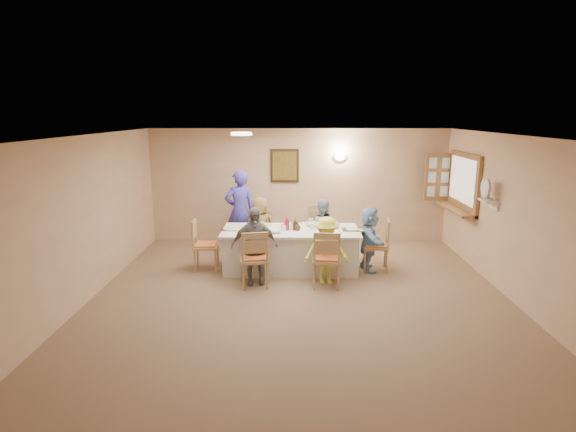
{
  "coord_description": "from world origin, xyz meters",
  "views": [
    {
      "loc": [
        -0.1,
        -6.29,
        2.82
      ],
      "look_at": [
        -0.2,
        1.4,
        1.05
      ],
      "focal_mm": 28.0,
      "sensor_mm": 36.0,
      "label": 1
    }
  ],
  "objects_px": {
    "diner_front_left": "(254,246)",
    "dining_table": "(291,250)",
    "chair_left_end": "(206,245)",
    "chair_back_left": "(261,234)",
    "diner_back_left": "(260,228)",
    "diner_back_right": "(321,229)",
    "desk_fan": "(487,192)",
    "chair_back_right": "(321,232)",
    "chair_front_left": "(254,258)",
    "serving_hatch": "(464,182)",
    "chair_right_end": "(376,245)",
    "diner_front_right": "(326,251)",
    "diner_right_end": "(369,239)",
    "caregiver": "(240,211)",
    "chair_front_right": "(327,258)",
    "condiment_ketchup": "(287,223)"
  },
  "relations": [
    {
      "from": "serving_hatch",
      "to": "chair_front_left",
      "type": "bearing_deg",
      "value": -157.51
    },
    {
      "from": "serving_hatch",
      "to": "chair_left_end",
      "type": "height_order",
      "value": "serving_hatch"
    },
    {
      "from": "serving_hatch",
      "to": "diner_right_end",
      "type": "distance_m",
      "value": 2.31
    },
    {
      "from": "dining_table",
      "to": "chair_left_end",
      "type": "relative_size",
      "value": 2.62
    },
    {
      "from": "serving_hatch",
      "to": "chair_left_end",
      "type": "xyz_separation_m",
      "value": [
        -4.92,
        -0.84,
        -1.03
      ]
    },
    {
      "from": "diner_front_left",
      "to": "chair_front_right",
      "type": "bearing_deg",
      "value": -15.18
    },
    {
      "from": "diner_front_left",
      "to": "caregiver",
      "type": "bearing_deg",
      "value": 94.35
    },
    {
      "from": "diner_back_right",
      "to": "condiment_ketchup",
      "type": "height_order",
      "value": "diner_back_right"
    },
    {
      "from": "desk_fan",
      "to": "diner_back_left",
      "type": "height_order",
      "value": "desk_fan"
    },
    {
      "from": "chair_back_left",
      "to": "diner_right_end",
      "type": "xyz_separation_m",
      "value": [
        2.02,
        -0.8,
        0.13
      ]
    },
    {
      "from": "chair_back_left",
      "to": "chair_left_end",
      "type": "height_order",
      "value": "chair_left_end"
    },
    {
      "from": "chair_front_left",
      "to": "condiment_ketchup",
      "type": "bearing_deg",
      "value": -134.79
    },
    {
      "from": "chair_front_left",
      "to": "desk_fan",
      "type": "bearing_deg",
      "value": 173.71
    },
    {
      "from": "chair_back_left",
      "to": "chair_front_left",
      "type": "relative_size",
      "value": 0.93
    },
    {
      "from": "diner_front_left",
      "to": "diner_front_right",
      "type": "relative_size",
      "value": 1.15
    },
    {
      "from": "chair_right_end",
      "to": "diner_front_right",
      "type": "xyz_separation_m",
      "value": [
        -0.95,
        -0.68,
        0.1
      ]
    },
    {
      "from": "diner_front_left",
      "to": "caregiver",
      "type": "distance_m",
      "value": 1.89
    },
    {
      "from": "serving_hatch",
      "to": "diner_back_left",
      "type": "distance_m",
      "value": 4.07
    },
    {
      "from": "chair_back_right",
      "to": "diner_back_right",
      "type": "xyz_separation_m",
      "value": [
        0.0,
        -0.12,
        0.08
      ]
    },
    {
      "from": "desk_fan",
      "to": "diner_front_left",
      "type": "bearing_deg",
      "value": -177.45
    },
    {
      "from": "dining_table",
      "to": "diner_front_left",
      "type": "distance_m",
      "value": 0.95
    },
    {
      "from": "serving_hatch",
      "to": "chair_back_left",
      "type": "xyz_separation_m",
      "value": [
        -3.97,
        -0.04,
        -1.04
      ]
    },
    {
      "from": "serving_hatch",
      "to": "chair_front_right",
      "type": "height_order",
      "value": "serving_hatch"
    },
    {
      "from": "chair_back_left",
      "to": "chair_right_end",
      "type": "bearing_deg",
      "value": -13.3
    },
    {
      "from": "diner_back_left",
      "to": "diner_back_right",
      "type": "height_order",
      "value": "diner_back_left"
    },
    {
      "from": "desk_fan",
      "to": "chair_right_end",
      "type": "bearing_deg",
      "value": 163.41
    },
    {
      "from": "dining_table",
      "to": "caregiver",
      "type": "relative_size",
      "value": 1.45
    },
    {
      "from": "desk_fan",
      "to": "dining_table",
      "type": "bearing_deg",
      "value": 171.13
    },
    {
      "from": "dining_table",
      "to": "diner_front_left",
      "type": "relative_size",
      "value": 1.87
    },
    {
      "from": "chair_left_end",
      "to": "condiment_ketchup",
      "type": "relative_size",
      "value": 3.78
    },
    {
      "from": "chair_back_left",
      "to": "chair_left_end",
      "type": "bearing_deg",
      "value": -132.79
    },
    {
      "from": "diner_back_left",
      "to": "diner_front_left",
      "type": "distance_m",
      "value": 1.36
    },
    {
      "from": "chair_back_right",
      "to": "diner_front_left",
      "type": "xyz_separation_m",
      "value": [
        -1.2,
        -1.48,
        0.15
      ]
    },
    {
      "from": "chair_left_end",
      "to": "diner_front_left",
      "type": "distance_m",
      "value": 1.18
    },
    {
      "from": "dining_table",
      "to": "condiment_ketchup",
      "type": "xyz_separation_m",
      "value": [
        -0.07,
        -0.02,
        0.5
      ]
    },
    {
      "from": "chair_back_left",
      "to": "condiment_ketchup",
      "type": "distance_m",
      "value": 1.06
    },
    {
      "from": "desk_fan",
      "to": "chair_back_right",
      "type": "height_order",
      "value": "desk_fan"
    },
    {
      "from": "desk_fan",
      "to": "chair_back_right",
      "type": "xyz_separation_m",
      "value": [
        -2.66,
        1.31,
        -1.04
      ]
    },
    {
      "from": "serving_hatch",
      "to": "caregiver",
      "type": "distance_m",
      "value": 4.47
    },
    {
      "from": "serving_hatch",
      "to": "chair_front_right",
      "type": "relative_size",
      "value": 1.53
    },
    {
      "from": "diner_back_right",
      "to": "diner_front_right",
      "type": "bearing_deg",
      "value": 92.98
    },
    {
      "from": "chair_back_right",
      "to": "condiment_ketchup",
      "type": "bearing_deg",
      "value": -138.38
    },
    {
      "from": "diner_front_left",
      "to": "dining_table",
      "type": "bearing_deg",
      "value": 39.11
    },
    {
      "from": "chair_back_left",
      "to": "diner_back_left",
      "type": "bearing_deg",
      "value": -82.89
    },
    {
      "from": "desk_fan",
      "to": "chair_front_right",
      "type": "relative_size",
      "value": 0.31
    },
    {
      "from": "chair_left_end",
      "to": "diner_right_end",
      "type": "distance_m",
      "value": 2.97
    },
    {
      "from": "desk_fan",
      "to": "chair_right_end",
      "type": "distance_m",
      "value": 2.08
    },
    {
      "from": "diner_back_left",
      "to": "diner_front_right",
      "type": "xyz_separation_m",
      "value": [
        1.2,
        -1.36,
        -0.04
      ]
    },
    {
      "from": "desk_fan",
      "to": "serving_hatch",
      "type": "bearing_deg",
      "value": 85.34
    },
    {
      "from": "diner_back_right",
      "to": "diner_front_right",
      "type": "height_order",
      "value": "diner_back_right"
    }
  ]
}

